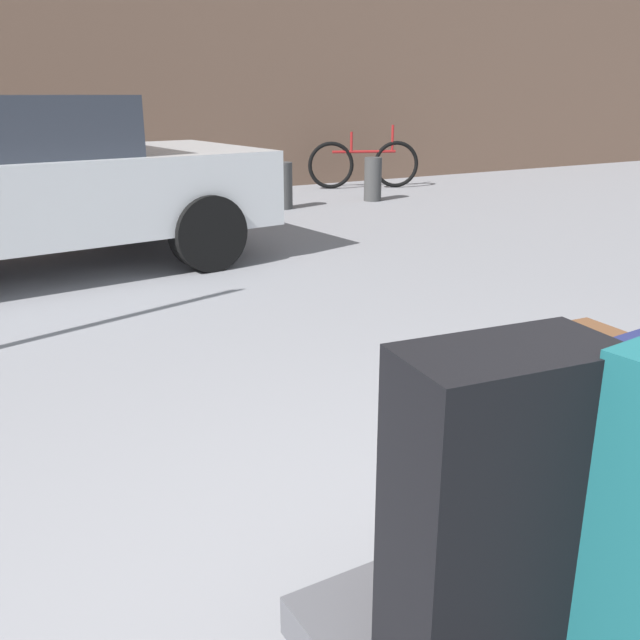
% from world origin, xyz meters
% --- Properties ---
extents(suitcase_navy_center, '(0.45, 0.28, 0.59)m').
position_xyz_m(suitcase_navy_center, '(0.08, 0.02, 0.63)').
color(suitcase_navy_center, '#191E47').
rests_on(suitcase_navy_center, luggage_cart).
extents(suitcase_brown_rear_right, '(0.42, 0.25, 0.56)m').
position_xyz_m(suitcase_brown_rear_right, '(0.06, 0.23, 0.62)').
color(suitcase_brown_rear_right, '#51331E').
rests_on(suitcase_brown_rear_right, luggage_cart).
extents(suitcase_black_front_left, '(0.41, 0.25, 0.70)m').
position_xyz_m(suitcase_black_front_left, '(-0.33, -0.00, 0.69)').
color(suitcase_black_front_left, black).
rests_on(suitcase_black_front_left, luggage_cart).
extents(bicycle_leaning, '(1.66, 0.71, 0.96)m').
position_xyz_m(bicycle_leaning, '(4.99, 8.47, 0.37)').
color(bicycle_leaning, black).
rests_on(bicycle_leaning, ground_plane).
extents(bollard_kerb_near, '(0.24, 0.24, 0.59)m').
position_xyz_m(bollard_kerb_near, '(2.96, 7.27, 0.30)').
color(bollard_kerb_near, '#383838').
rests_on(bollard_kerb_near, ground_plane).
extents(bollard_kerb_mid, '(0.24, 0.24, 0.59)m').
position_xyz_m(bollard_kerb_mid, '(4.35, 7.27, 0.30)').
color(bollard_kerb_mid, '#383838').
rests_on(bollard_kerb_mid, ground_plane).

